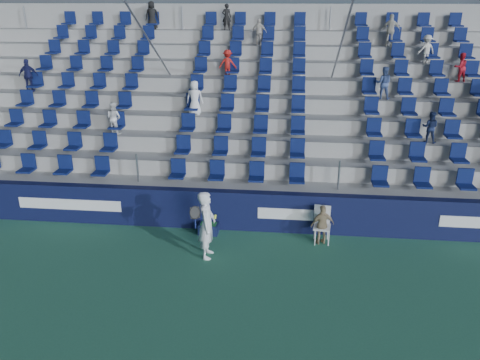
% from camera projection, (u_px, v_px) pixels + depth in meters
% --- Properties ---
extents(ground, '(70.00, 70.00, 0.00)m').
position_uv_depth(ground, '(219.00, 289.00, 11.09)').
color(ground, '#307052').
rests_on(ground, ground).
extents(sponsor_wall, '(24.00, 0.32, 1.20)m').
position_uv_depth(sponsor_wall, '(235.00, 210.00, 13.79)').
color(sponsor_wall, '#0F1338').
rests_on(sponsor_wall, ground).
extents(grandstand, '(24.00, 8.17, 6.63)m').
position_uv_depth(grandstand, '(249.00, 118.00, 17.94)').
color(grandstand, '#989893').
rests_on(grandstand, ground).
extents(tennis_player, '(0.69, 0.68, 1.86)m').
position_uv_depth(tennis_player, '(207.00, 225.00, 12.18)').
color(tennis_player, white).
rests_on(tennis_player, ground).
extents(line_judge_chair, '(0.52, 0.53, 1.05)m').
position_uv_depth(line_judge_chair, '(322.00, 222.00, 13.09)').
color(line_judge_chair, white).
rests_on(line_judge_chair, ground).
extents(line_judge, '(0.73, 0.48, 1.16)m').
position_uv_depth(line_judge, '(322.00, 225.00, 12.95)').
color(line_judge, tan).
rests_on(line_judge, ground).
extents(ball_bin, '(0.59, 0.40, 0.32)m').
position_uv_depth(ball_bin, '(209.00, 228.00, 13.64)').
color(ball_bin, '#0F173A').
rests_on(ball_bin, ground).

